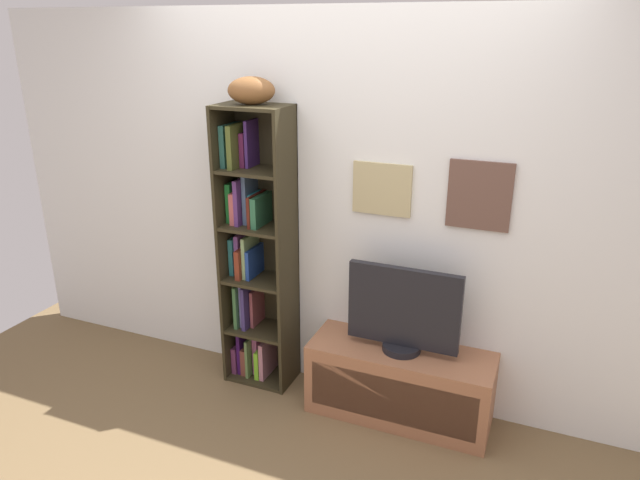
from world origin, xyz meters
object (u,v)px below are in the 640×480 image
Objects in this scene: football at (251,91)px; television at (403,312)px; tv_stand at (399,383)px; bookshelf at (254,258)px.

television is (0.94, -0.05, -1.17)m from football.
football is 1.89m from tv_stand.
bookshelf is 1.67× the size of tv_stand.
football is (0.04, -0.03, 1.02)m from bookshelf.
tv_stand is (0.99, -0.08, -0.61)m from bookshelf.
bookshelf is 6.67× the size of football.
tv_stand is at bearing -4.67° from bookshelf.
television is at bearing -4.60° from bookshelf.
football is 0.25× the size of tv_stand.
tv_stand is 1.66× the size of television.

